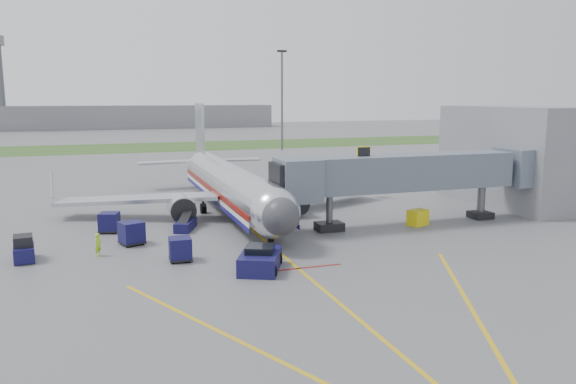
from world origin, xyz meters
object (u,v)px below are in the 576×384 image
object	(u,v)px
pushback_tug	(260,260)
baggage_tug	(24,250)
airliner	(230,185)
belt_loader	(186,224)
ramp_worker	(98,245)

from	to	relation	value
pushback_tug	baggage_tug	size ratio (longest dim) A/B	1.72
pushback_tug	baggage_tug	distance (m)	16.24
pushback_tug	airliner	bearing A→B (deg)	82.66
belt_loader	ramp_worker	size ratio (longest dim) A/B	2.42
baggage_tug	ramp_worker	size ratio (longest dim) A/B	1.62
airliner	baggage_tug	xyz separation A→B (m)	(-16.97, -11.55, -1.87)
pushback_tug	belt_loader	xyz separation A→B (m)	(-2.82, 12.71, -0.21)
ramp_worker	pushback_tug	bearing A→B (deg)	-90.02
pushback_tug	belt_loader	size ratio (longest dim) A/B	1.15
pushback_tug	baggage_tug	bearing A→B (deg)	153.67
airliner	pushback_tug	bearing A→B (deg)	-97.34
airliner	belt_loader	xyz separation A→B (m)	(-5.24, -6.04, -2.18)
pushback_tug	belt_loader	distance (m)	13.02
belt_loader	pushback_tug	bearing A→B (deg)	-77.48
airliner	pushback_tug	world-z (taller)	airliner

